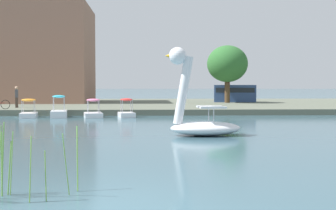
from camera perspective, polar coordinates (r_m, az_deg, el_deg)
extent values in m
plane|color=#385966|center=(8.82, -8.95, -12.59)|extent=(507.38, 507.38, 0.00)
cube|color=#5B6051|center=(46.70, -3.69, 0.02)|extent=(110.40, 26.36, 0.45)
ellipsoid|color=white|center=(20.51, 4.78, -2.98)|extent=(3.29, 1.99, 0.64)
cylinder|color=white|center=(20.26, 1.94, 1.88)|extent=(0.94, 0.45, 3.12)
sphere|color=white|center=(20.27, 1.22, 6.25)|extent=(0.82, 0.82, 0.79)
cone|color=yellow|center=(20.24, 0.33, 6.26)|extent=(0.52, 0.46, 0.43)
cube|color=white|center=(20.48, 5.50, -0.25)|extent=(1.23, 1.40, 0.08)
cylinder|color=silver|center=(21.10, 5.19, -1.06)|extent=(0.04, 0.04, 0.66)
cylinder|color=silver|center=(19.91, 5.82, -1.28)|extent=(0.04, 0.04, 0.66)
cube|color=white|center=(32.19, -5.28, -1.24)|extent=(1.37, 1.91, 0.33)
ellipsoid|color=red|center=(32.13, -5.29, 0.68)|extent=(1.05, 1.11, 0.20)
cylinder|color=#B7B7BF|center=(32.47, -6.00, -0.11)|extent=(0.04, 0.04, 0.91)
cylinder|color=#B7B7BF|center=(32.58, -4.78, -0.10)|extent=(0.04, 0.04, 0.91)
cylinder|color=#B7B7BF|center=(31.73, -5.81, -0.17)|extent=(0.04, 0.04, 0.91)
cylinder|color=#B7B7BF|center=(31.84, -4.56, -0.16)|extent=(0.04, 0.04, 0.91)
cube|color=white|center=(32.34, -9.46, -1.25)|extent=(1.58, 2.16, 0.33)
ellipsoid|color=pink|center=(32.28, -9.47, 0.63)|extent=(1.13, 1.19, 0.20)
cylinder|color=#B7B7BF|center=(32.68, -10.18, -0.14)|extent=(0.04, 0.04, 0.90)
cylinder|color=#B7B7BF|center=(32.74, -8.86, -0.13)|extent=(0.04, 0.04, 0.90)
cylinder|color=#B7B7BF|center=(31.87, -10.09, -0.21)|extent=(0.04, 0.04, 0.90)
cylinder|color=#B7B7BF|center=(31.93, -8.73, -0.19)|extent=(0.04, 0.04, 0.90)
cube|color=white|center=(32.87, -13.66, -1.11)|extent=(1.42, 2.35, 0.46)
ellipsoid|color=#2DB7D1|center=(32.82, -13.69, 1.06)|extent=(1.05, 1.14, 0.20)
cylinder|color=#B7B7BF|center=(33.26, -14.27, 0.20)|extent=(0.04, 0.04, 1.01)
cylinder|color=#B7B7BF|center=(33.22, -13.02, 0.21)|extent=(0.04, 0.04, 1.01)
cylinder|color=#B7B7BF|center=(32.45, -14.35, 0.14)|extent=(0.04, 0.04, 1.01)
cylinder|color=#B7B7BF|center=(32.42, -13.07, 0.15)|extent=(0.04, 0.04, 1.01)
cube|color=white|center=(33.17, -17.26, -1.23)|extent=(1.39, 2.16, 0.33)
ellipsoid|color=orange|center=(33.12, -17.28, 0.60)|extent=(1.17, 1.20, 0.20)
cylinder|color=#B7B7BF|center=(33.60, -17.89, -0.14)|extent=(0.04, 0.04, 0.90)
cylinder|color=#B7B7BF|center=(33.52, -16.51, -0.13)|extent=(0.04, 0.04, 0.90)
cylinder|color=#B7B7BF|center=(32.76, -18.05, -0.21)|extent=(0.04, 0.04, 0.90)
cylinder|color=#B7B7BF|center=(32.67, -16.64, -0.20)|extent=(0.04, 0.04, 0.90)
cylinder|color=#4C3823|center=(47.00, 7.53, 2.66)|extent=(0.54, 0.54, 3.89)
ellipsoid|color=#2D662D|center=(47.05, 7.54, 5.21)|extent=(4.22, 4.31, 3.80)
cube|color=#47382D|center=(38.47, -18.64, 0.29)|extent=(0.22, 0.24, 0.83)
cube|color=#4C4C51|center=(38.45, -18.66, 1.40)|extent=(0.25, 0.26, 0.65)
sphere|color=tan|center=(38.45, -18.67, 2.07)|extent=(0.26, 0.26, 0.26)
torus|color=black|center=(36.47, -19.93, 0.06)|extent=(0.71, 0.05, 0.71)
cube|color=navy|center=(49.34, 8.45, 1.46)|extent=(4.68, 2.53, 1.84)
cube|color=black|center=(49.33, 8.46, 1.89)|extent=(4.33, 2.52, 0.52)
cube|color=#996B56|center=(50.89, -17.89, 6.13)|extent=(14.42, 10.50, 10.24)
cylinder|color=#669942|center=(10.02, -11.43, -6.64)|extent=(0.06, 0.23, 1.40)
cylinder|color=#669942|center=(9.30, -17.06, -7.78)|extent=(0.02, 0.21, 1.29)
cylinder|color=#669942|center=(9.56, -12.83, -7.38)|extent=(0.11, 0.20, 1.31)
cylinder|color=#669942|center=(9.30, -15.27, -8.67)|extent=(0.05, 0.08, 1.00)
cylinder|color=#669942|center=(10.20, -20.59, -6.48)|extent=(0.13, 0.07, 1.45)
cylinder|color=#669942|center=(10.09, -19.46, -7.51)|extent=(0.07, 0.16, 1.12)
cylinder|color=#669942|center=(9.85, -20.22, -6.48)|extent=(0.15, 0.19, 1.55)
cylinder|color=#669942|center=(10.03, -19.23, -6.96)|extent=(0.06, 0.13, 1.33)
cylinder|color=#669942|center=(9.97, -20.33, -7.03)|extent=(0.04, 0.08, 1.33)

